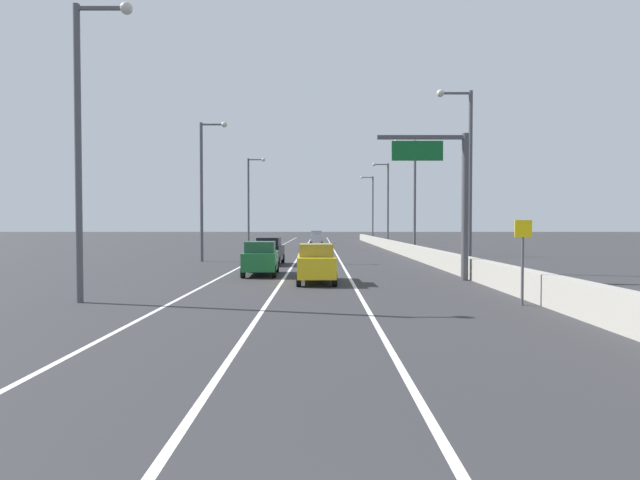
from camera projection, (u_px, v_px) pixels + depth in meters
name	position (u px, v px, depth m)	size (l,w,h in m)	color
ground_plane	(323.00, 248.00, 66.07)	(320.00, 320.00, 0.00)	#2D2D30
lane_stripe_left	(273.00, 251.00, 57.09)	(0.16, 130.00, 0.00)	silver
lane_stripe_center	(305.00, 251.00, 57.08)	(0.16, 130.00, 0.00)	silver
lane_stripe_right	(337.00, 251.00, 57.06)	(0.16, 130.00, 0.00)	silver
jersey_barrier_right	(423.00, 254.00, 42.02)	(0.60, 120.00, 1.10)	#9E998E
overhead_sign_gantry	(453.00, 188.00, 26.79)	(4.68, 0.36, 7.50)	#47474C
speed_advisory_sign	(526.00, 255.00, 18.40)	(0.60, 0.11, 3.00)	#4C4C51
lamp_post_right_second	(469.00, 169.00, 31.10)	(2.14, 0.44, 10.83)	#4C4C51
lamp_post_right_third	(415.00, 189.00, 49.25)	(2.14, 0.44, 10.83)	#4C4C51
lamp_post_right_fourth	(389.00, 199.00, 67.40)	(2.14, 0.44, 10.83)	#4C4C51
lamp_post_right_fifth	(374.00, 205.00, 85.55)	(2.14, 0.44, 10.83)	#4C4C51
lamp_post_left_near	(87.00, 133.00, 19.03)	(2.14, 0.44, 10.83)	#4C4C51
lamp_post_left_mid	(207.00, 182.00, 40.81)	(2.14, 0.44, 10.83)	#4C4C51
lamp_post_left_far	(253.00, 197.00, 62.58)	(2.14, 0.44, 10.83)	#4C4C51
car_silver_0	(319.00, 237.00, 80.97)	(1.87, 4.01, 2.00)	#B7B7BC
car_black_1	(272.00, 251.00, 37.49)	(1.91, 4.17, 1.95)	black
car_green_2	(263.00, 258.00, 29.67)	(2.02, 4.38, 1.91)	#196033
car_yellow_3	(318.00, 263.00, 25.79)	(1.98, 4.48, 1.92)	gold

